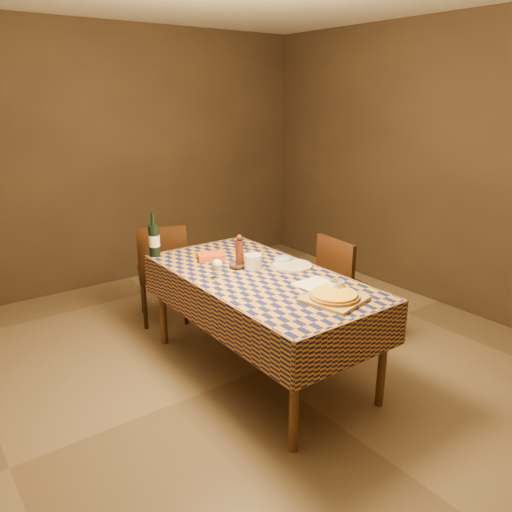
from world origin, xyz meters
The scene contains 16 objects.
room centered at (0.00, 0.00, 1.35)m, with size 5.00×5.10×2.70m.
dining_table centered at (0.00, 0.00, 0.69)m, with size 0.94×1.84×0.77m.
cutting_board centered at (0.09, -0.64, 0.78)m, with size 0.34×0.34×0.02m, color #A7894E.
pizza centered at (0.09, -0.64, 0.81)m, with size 0.36×0.36×0.03m.
pepper_mill centered at (-0.02, 0.23, 0.89)m, with size 0.07×0.07×0.25m.
bowl centered at (-0.04, 0.22, 0.79)m, with size 0.12×0.12×0.04m, color #5A444C.
wine_glass centered at (-0.29, 0.11, 0.87)m, with size 0.07×0.07×0.15m.
wine_bottle centered at (-0.41, 0.86, 0.90)m, with size 0.11×0.11×0.35m.
deli_tub centered at (0.04, 0.14, 0.82)m, with size 0.13×0.13×0.11m, color silver.
takeout_container centered at (-0.10, 0.51, 0.80)m, with size 0.20×0.14×0.05m, color #D14E1B.
white_plate centered at (0.30, 0.00, 0.78)m, with size 0.30×0.30×0.02m, color silver.
tumbler centered at (0.19, -0.56, 0.81)m, with size 0.11×0.11×0.08m, color white.
flour_patch centered at (0.19, -0.35, 0.77)m, with size 0.25×0.19×0.00m, color white.
flour_bag centered at (0.33, 0.14, 0.79)m, with size 0.16×0.12×0.05m, color #9CA5C8.
chair_far centered at (-0.19, 1.20, 0.52)m, with size 0.55×0.55×0.93m.
chair_right centered at (0.80, -0.07, 0.52)m, with size 0.46×0.45×0.93m.
Camera 1 is at (-2.01, -2.66, 1.99)m, focal length 35.00 mm.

